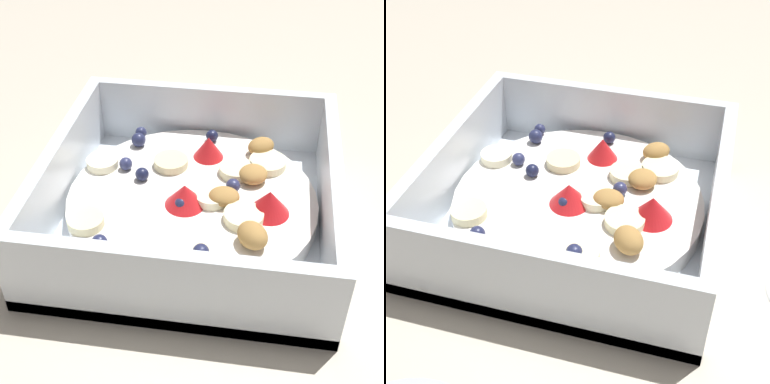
# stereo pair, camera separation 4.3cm
# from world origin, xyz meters

# --- Properties ---
(ground_plane) EXTENTS (2.40, 2.40, 0.00)m
(ground_plane) POSITION_xyz_m (0.00, 0.00, 0.00)
(ground_plane) COLOR beige
(fruit_bowl) EXTENTS (0.22, 0.22, 0.07)m
(fruit_bowl) POSITION_xyz_m (0.00, -0.01, 0.02)
(fruit_bowl) COLOR white
(fruit_bowl) RESTS_ON ground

